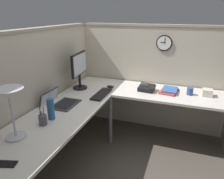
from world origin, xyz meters
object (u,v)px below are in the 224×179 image
object	(u,v)px
monitor	(79,68)
wall_clock	(164,43)
thermos_flask	(51,109)
desk_lamp_dome	(9,98)
book_stack	(169,91)
coffee_mug	(190,91)
computer_mouse	(110,87)
laptop	(58,102)
office_phone	(147,88)
pen_cup	(43,120)
tissue_box	(208,93)
keyboard	(102,94)
cell_phone	(6,164)

from	to	relation	value
monitor	wall_clock	distance (m)	1.23
thermos_flask	wall_clock	size ratio (longest dim) A/B	1.00
desk_lamp_dome	book_stack	world-z (taller)	desk_lamp_dome
coffee_mug	computer_mouse	bearing A→B (deg)	94.95
laptop	office_phone	world-z (taller)	laptop
pen_cup	thermos_flask	size ratio (longest dim) A/B	0.82
tissue_box	wall_clock	world-z (taller)	wall_clock
keyboard	office_phone	size ratio (longest dim) A/B	1.93
thermos_flask	office_phone	xyz separation A→B (m)	(1.12, -0.75, -0.07)
thermos_flask	tissue_box	size ratio (longest dim) A/B	1.83
thermos_flask	wall_clock	xyz separation A→B (m)	(1.49, -0.89, 0.49)
monitor	thermos_flask	size ratio (longest dim) A/B	2.27
coffee_mug	monitor	bearing A→B (deg)	100.06
coffee_mug	thermos_flask	bearing A→B (deg)	132.02
pen_cup	computer_mouse	bearing A→B (deg)	-11.35
desk_lamp_dome	book_stack	distance (m)	1.96
pen_cup	book_stack	xyz separation A→B (m)	(1.30, -1.04, -0.03)
thermos_flask	office_phone	size ratio (longest dim) A/B	0.99
keyboard	wall_clock	world-z (taller)	wall_clock
pen_cup	coffee_mug	world-z (taller)	pen_cup
thermos_flask	keyboard	bearing A→B (deg)	-15.94
keyboard	wall_clock	bearing A→B (deg)	-42.82
pen_cup	wall_clock	bearing A→B (deg)	-28.85
pen_cup	wall_clock	world-z (taller)	wall_clock
laptop	coffee_mug	xyz separation A→B (m)	(0.82, -1.44, 0.02)
cell_phone	office_phone	size ratio (longest dim) A/B	0.65
keyboard	pen_cup	xyz separation A→B (m)	(-0.90, 0.23, 0.04)
keyboard	cell_phone	xyz separation A→B (m)	(-1.47, 0.12, -0.01)
desk_lamp_dome	office_phone	bearing A→B (deg)	-28.89
desk_lamp_dome	coffee_mug	xyz separation A→B (m)	(1.56, -1.38, -0.32)
office_phone	wall_clock	bearing A→B (deg)	-20.51
cell_phone	tissue_box	bearing A→B (deg)	-53.69
laptop	desk_lamp_dome	distance (m)	0.81
pen_cup	tissue_box	distance (m)	2.01
thermos_flask	monitor	bearing A→B (deg)	9.72
laptop	book_stack	size ratio (longest dim) A/B	1.22
monitor	tissue_box	world-z (taller)	monitor
pen_cup	desk_lamp_dome	bearing A→B (deg)	162.84
computer_mouse	keyboard	bearing A→B (deg)	177.78
cell_phone	coffee_mug	size ratio (longest dim) A/B	1.50
computer_mouse	desk_lamp_dome	distance (m)	1.54
laptop	thermos_flask	size ratio (longest dim) A/B	1.73
monitor	desk_lamp_dome	bearing A→B (deg)	-177.06
monitor	book_stack	distance (m)	1.25
computer_mouse	tissue_box	distance (m)	1.28
tissue_box	book_stack	bearing A→B (deg)	92.56
computer_mouse	cell_phone	size ratio (longest dim) A/B	0.72
office_phone	coffee_mug	xyz separation A→B (m)	(0.04, -0.55, 0.01)
keyboard	office_phone	xyz separation A→B (m)	(0.35, -0.52, 0.03)
desk_lamp_dome	thermos_flask	size ratio (longest dim) A/B	2.02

